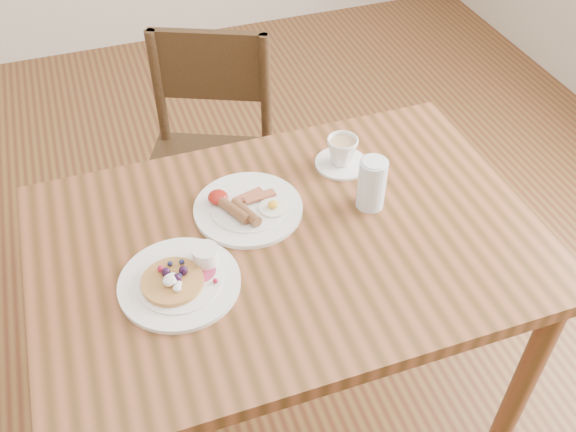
# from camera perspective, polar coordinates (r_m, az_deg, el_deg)

# --- Properties ---
(ground) EXTENTS (5.00, 5.00, 0.00)m
(ground) POSITION_cam_1_polar(r_m,az_deg,el_deg) (2.12, -0.00, -16.30)
(ground) COLOR #552C18
(ground) RESTS_ON ground
(dining_table) EXTENTS (1.20, 0.80, 0.75)m
(dining_table) POSITION_cam_1_polar(r_m,az_deg,el_deg) (1.59, -0.00, -4.41)
(dining_table) COLOR brown
(dining_table) RESTS_ON ground
(chair_far) EXTENTS (0.55, 0.55, 0.88)m
(chair_far) POSITION_cam_1_polar(r_m,az_deg,el_deg) (2.18, -6.95, 5.27)
(chair_far) COLOR #3D2716
(chair_far) RESTS_ON ground
(pancake_plate) EXTENTS (0.27, 0.27, 0.06)m
(pancake_plate) POSITION_cam_1_polar(r_m,az_deg,el_deg) (1.43, -9.49, -5.57)
(pancake_plate) COLOR white
(pancake_plate) RESTS_ON dining_table
(breakfast_plate) EXTENTS (0.27, 0.27, 0.04)m
(breakfast_plate) POSITION_cam_1_polar(r_m,az_deg,el_deg) (1.58, -3.70, 0.75)
(breakfast_plate) COLOR white
(breakfast_plate) RESTS_ON dining_table
(teacup_saucer) EXTENTS (0.14, 0.14, 0.08)m
(teacup_saucer) POSITION_cam_1_polar(r_m,az_deg,el_deg) (1.71, 4.81, 5.56)
(teacup_saucer) COLOR white
(teacup_saucer) RESTS_ON dining_table
(water_glass) EXTENTS (0.07, 0.07, 0.14)m
(water_glass) POSITION_cam_1_polar(r_m,az_deg,el_deg) (1.57, 7.45, 2.85)
(water_glass) COLOR silver
(water_glass) RESTS_ON dining_table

